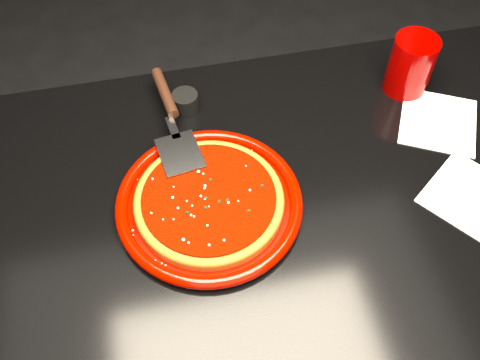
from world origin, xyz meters
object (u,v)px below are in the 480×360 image
at_px(table, 265,307).
at_px(cup, 411,65).
at_px(ramekin, 185,102).
at_px(plate, 209,203).
at_px(pizza_server, 173,119).

bearing_deg(table, cup, 36.79).
bearing_deg(ramekin, cup, -4.28).
height_order(plate, pizza_server, pizza_server).
bearing_deg(table, plate, 153.94).
bearing_deg(pizza_server, cup, -5.11).
height_order(plate, ramekin, ramekin).
bearing_deg(cup, plate, -155.09).
distance_m(table, cup, 0.60).
distance_m(table, pizza_server, 0.49).
bearing_deg(plate, ramekin, 91.12).
bearing_deg(plate, cup, 24.91).
xyz_separation_m(pizza_server, cup, (0.47, 0.03, 0.02)).
bearing_deg(cup, ramekin, 175.72).
bearing_deg(pizza_server, plate, -86.99).
relative_size(pizza_server, cup, 2.53).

